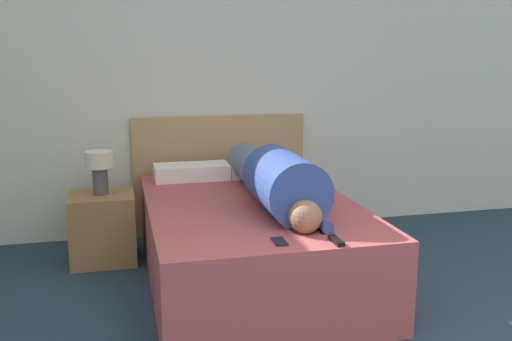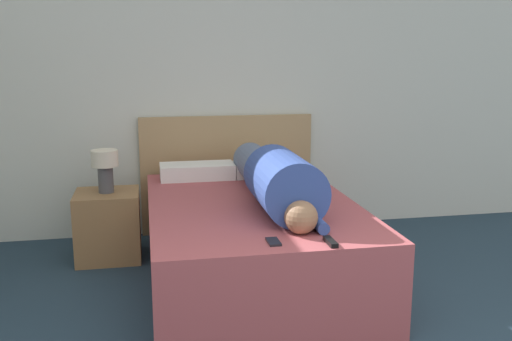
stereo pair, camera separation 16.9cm
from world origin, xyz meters
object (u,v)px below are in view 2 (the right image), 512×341
Objects in this scene: nightstand at (108,225)px; person_lying at (275,179)px; cell_phone at (273,242)px; bed at (252,241)px; table_lamp at (105,165)px; pillow_near_headboard at (197,171)px; tv_remote at (330,242)px; pillow_second at (268,169)px.

nightstand is 1.43m from person_lying.
person_lying is at bearing 76.55° from cell_phone.
bed is 1.19m from nightstand.
pillow_near_headboard is at bearing 13.16° from table_lamp.
bed is 0.90m from cell_phone.
bed is 1.22× the size of person_lying.
pillow_near_headboard is 3.94× the size of tv_remote.
person_lying is 0.99m from pillow_near_headboard.
pillow_second reaches higher than cell_phone.
pillow_second is (1.29, 0.16, 0.36)m from nightstand.
pillow_near_headboard is 4.54× the size of cell_phone.
nightstand is (-1.00, 0.64, -0.02)m from bed.
person_lying is 2.85× the size of pillow_near_headboard.
nightstand is 0.81m from pillow_near_headboard.
nightstand is 0.31× the size of person_lying.
pillow_near_headboard reaches higher than cell_phone.
tv_remote is (0.11, -0.86, -0.16)m from person_lying.
bed is at bearing 87.17° from cell_phone.
tv_remote is (0.25, -0.93, 0.29)m from bed.
person_lying is at bearing -27.31° from bed.
pillow_second is at bearing -0.00° from pillow_near_headboard.
tv_remote is at bearing -72.58° from pillow_near_headboard.
tv_remote is at bearing -91.16° from pillow_second.
cell_phone is (0.96, -1.50, -0.16)m from table_lamp.
table_lamp reaches higher than bed.
nightstand is at bearing -172.70° from pillow_second.
nightstand is 0.88× the size of pillow_near_headboard.
table_lamp is at bearing -166.84° from pillow_near_headboard.
cell_phone is (0.96, -1.50, 0.31)m from nightstand.
bed is 1.01m from tv_remote.
pillow_second is at bearing 78.82° from cell_phone.
bed is at bearing -32.77° from table_lamp.
table_lamp is at bearing -172.70° from pillow_second.
pillow_near_headboard is 1.05× the size of pillow_second.
pillow_near_headboard is at bearing 180.00° from pillow_second.
bed is 13.69× the size of tv_remote.
bed is 6.32× the size of table_lamp.
person_lying is 11.21× the size of tv_remote.
tv_remote is (0.55, -1.74, -0.05)m from pillow_near_headboard.
table_lamp is 1.35m from person_lying.
pillow_near_headboard reaches higher than pillow_second.
cell_phone is (-0.29, 0.08, -0.01)m from tv_remote.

